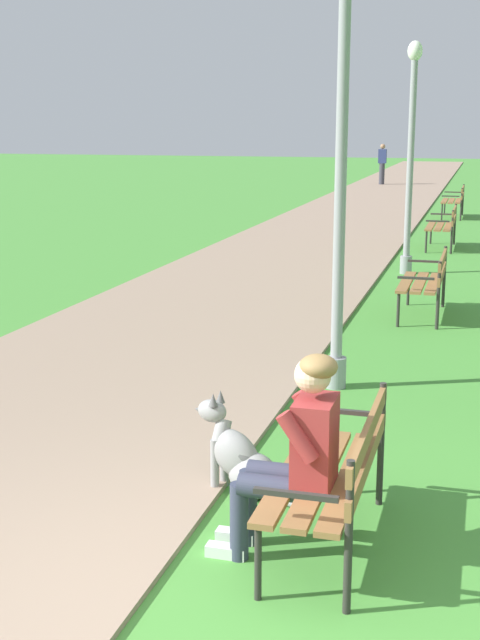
{
  "coord_description": "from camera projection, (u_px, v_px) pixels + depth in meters",
  "views": [
    {
      "loc": [
        1.39,
        -3.63,
        2.51
      ],
      "look_at": [
        -0.54,
        3.15,
        0.9
      ],
      "focal_mm": 48.81,
      "sensor_mm": 36.0,
      "label": 1
    }
  ],
  "objects": [
    {
      "name": "lamp_post_near",
      "position": [
        342.0,
        138.0,
        7.89
      ],
      "size": [
        0.24,
        0.24,
        4.58
      ],
      "color": "gray",
      "rests_on": "ground"
    },
    {
      "name": "pedestrian_distant",
      "position": [
        382.0,
        164.0,
        35.06
      ],
      "size": [
        0.32,
        0.22,
        1.65
      ],
      "color": "#383842",
      "rests_on": "ground"
    },
    {
      "name": "ground_plane",
      "position": [
        171.0,
        637.0,
        4.33
      ],
      "size": [
        120.0,
        120.0,
        0.0
      ],
      "primitive_type": "plane",
      "color": "#478E38"
    },
    {
      "name": "park_bench_near",
      "position": [
        337.0,
        468.0,
        5.14
      ],
      "size": [
        0.55,
        1.5,
        0.85
      ],
      "color": "olive",
      "rests_on": "ground"
    },
    {
      "name": "person_seated_on_near_bench",
      "position": [
        296.0,
        449.0,
        4.98
      ],
      "size": [
        0.74,
        0.49,
        1.25
      ],
      "color": "#33384C",
      "rests_on": "ground"
    },
    {
      "name": "dog_grey",
      "position": [
        241.0,
        459.0,
        5.95
      ],
      "size": [
        0.81,
        0.41,
        0.71
      ],
      "color": "gray",
      "rests_on": "ground"
    },
    {
      "name": "paved_path",
      "position": [
        371.0,
        203.0,
        27.41
      ],
      "size": [
        3.77,
        60.0,
        0.04
      ],
      "primitive_type": "cube",
      "color": "gray",
      "rests_on": "ground"
    },
    {
      "name": "park_bench_mid",
      "position": [
        428.0,
        278.0,
        11.36
      ],
      "size": [
        0.55,
        1.5,
        0.85
      ],
      "color": "olive",
      "rests_on": "ground"
    },
    {
      "name": "park_bench_furthest",
      "position": [
        455.0,
        199.0,
        23.18
      ],
      "size": [
        0.55,
        1.5,
        0.85
      ],
      "color": "olive",
      "rests_on": "ground"
    },
    {
      "name": "park_bench_far",
      "position": [
        444.0,
        223.0,
        17.51
      ],
      "size": [
        0.55,
        1.5,
        0.85
      ],
      "color": "olive",
      "rests_on": "ground"
    },
    {
      "name": "lamp_post_mid",
      "position": [
        411.0,
        156.0,
        14.3
      ],
      "size": [
        0.24,
        0.24,
        3.78
      ],
      "color": "gray",
      "rests_on": "ground"
    }
  ]
}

